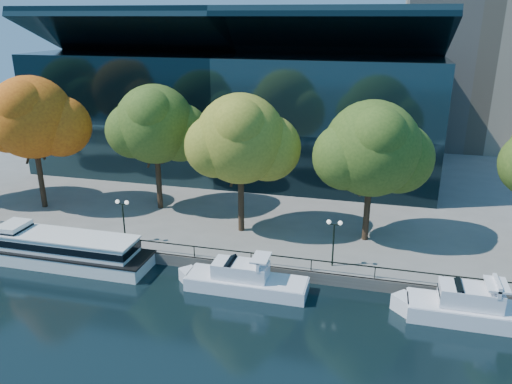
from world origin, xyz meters
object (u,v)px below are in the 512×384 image
(cruiser_far, at_px, (469,307))
(tree_4, at_px, (374,151))
(lamp_1, at_px, (123,211))
(cruiser_near, at_px, (241,279))
(tree_1, at_px, (33,119))
(tree_2, at_px, (156,126))
(tour_boat, at_px, (59,248))
(lamp_2, at_px, (334,232))
(tree_3, at_px, (242,141))

(cruiser_far, xyz_separation_m, tree_4, (-7.46, 9.80, 8.32))
(tree_4, distance_m, lamp_1, 22.66)
(cruiser_near, distance_m, tree_1, 28.07)
(tree_1, xyz_separation_m, tree_2, (12.20, 2.75, -0.62))
(tour_boat, xyz_separation_m, tree_4, (25.77, 9.25, 8.01))
(lamp_2, bearing_deg, cruiser_far, -21.61)
(tree_1, xyz_separation_m, tree_4, (33.74, 0.03, -1.09))
(tour_boat, bearing_deg, cruiser_far, -0.95)
(cruiser_far, relative_size, tree_4, 0.81)
(tree_1, relative_size, lamp_2, 3.44)
(cruiser_near, bearing_deg, cruiser_far, -0.28)
(tree_2, distance_m, lamp_1, 10.40)
(tree_4, height_order, lamp_1, tree_4)
(cruiser_near, xyz_separation_m, tree_2, (-12.36, 12.43, 8.92))
(lamp_1, bearing_deg, tree_2, 92.18)
(cruiser_near, bearing_deg, tree_1, 158.48)
(lamp_1, height_order, lamp_2, same)
(tree_2, height_order, tree_4, tree_2)
(tour_boat, distance_m, tree_2, 15.26)
(tour_boat, height_order, cruiser_near, tour_boat)
(cruiser_near, height_order, tree_3, tree_3)
(tour_boat, xyz_separation_m, lamp_2, (23.25, 3.40, 2.59))
(tree_3, bearing_deg, tree_2, 160.49)
(cruiser_near, distance_m, tree_2, 19.67)
(tour_boat, distance_m, tree_3, 18.53)
(tour_boat, relative_size, cruiser_far, 1.66)
(tree_1, height_order, tree_4, tree_1)
(tree_1, xyz_separation_m, lamp_1, (12.53, -5.81, -6.51))
(tree_3, bearing_deg, cruiser_far, -25.27)
(tour_boat, xyz_separation_m, tree_3, (14.22, 8.42, 8.38))
(lamp_1, bearing_deg, tree_3, 27.46)
(cruiser_far, relative_size, tree_2, 0.79)
(cruiser_near, xyz_separation_m, tree_4, (9.19, 9.72, 8.45))
(tour_boat, bearing_deg, lamp_2, 8.33)
(tree_4, bearing_deg, tree_3, -175.93)
(lamp_1, bearing_deg, tree_4, 15.40)
(tour_boat, xyz_separation_m, tree_2, (4.23, 11.96, 8.48))
(cruiser_far, height_order, lamp_2, lamp_2)
(tour_boat, distance_m, cruiser_near, 16.60)
(tour_boat, distance_m, lamp_1, 6.25)
(tree_2, distance_m, lamp_2, 21.67)
(lamp_1, bearing_deg, cruiser_near, -17.84)
(cruiser_far, distance_m, lamp_2, 11.12)
(lamp_1, bearing_deg, tour_boat, -143.25)
(tour_boat, xyz_separation_m, tree_1, (-7.97, 9.21, 9.10))
(cruiser_far, relative_size, tree_3, 0.79)
(tree_3, bearing_deg, tree_4, 4.07)
(cruiser_near, relative_size, cruiser_far, 1.02)
(tree_1, distance_m, lamp_1, 15.26)
(cruiser_near, xyz_separation_m, cruiser_far, (16.64, -0.08, 0.12))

